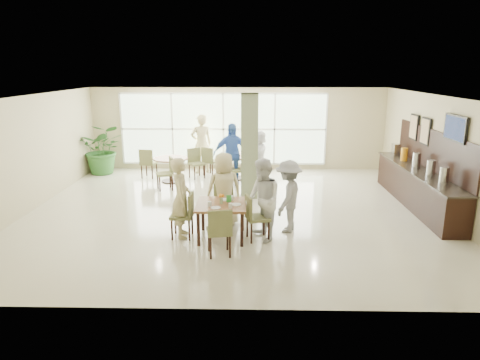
{
  "coord_description": "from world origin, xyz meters",
  "views": [
    {
      "loc": [
        0.4,
        -10.09,
        3.45
      ],
      "look_at": [
        0.2,
        -1.2,
        1.1
      ],
      "focal_mm": 32.0,
      "sensor_mm": 36.0,
      "label": 1
    }
  ],
  "objects_px": {
    "teen_left": "(181,198)",
    "adult_b": "(259,154)",
    "round_table_right": "(236,160)",
    "teen_far": "(224,189)",
    "adult_standing": "(201,144)",
    "main_table": "(221,208)",
    "teen_right": "(263,200)",
    "round_table_left": "(171,164)",
    "adult_a": "(232,154)",
    "teen_standing": "(288,196)",
    "buffet_counter": "(418,185)",
    "potted_plant": "(103,149)"
  },
  "relations": [
    {
      "from": "round_table_left",
      "to": "teen_left",
      "type": "height_order",
      "value": "teen_left"
    },
    {
      "from": "teen_right",
      "to": "adult_a",
      "type": "relative_size",
      "value": 0.91
    },
    {
      "from": "round_table_right",
      "to": "adult_b",
      "type": "xyz_separation_m",
      "value": [
        0.75,
        0.1,
        0.18
      ]
    },
    {
      "from": "round_table_right",
      "to": "buffet_counter",
      "type": "bearing_deg",
      "value": -29.21
    },
    {
      "from": "potted_plant",
      "to": "adult_b",
      "type": "bearing_deg",
      "value": -5.34
    },
    {
      "from": "teen_right",
      "to": "teen_standing",
      "type": "xyz_separation_m",
      "value": [
        0.56,
        0.51,
        -0.07
      ]
    },
    {
      "from": "round_table_right",
      "to": "adult_b",
      "type": "height_order",
      "value": "adult_b"
    },
    {
      "from": "buffet_counter",
      "to": "adult_b",
      "type": "distance_m",
      "value": 4.85
    },
    {
      "from": "main_table",
      "to": "potted_plant",
      "type": "height_order",
      "value": "potted_plant"
    },
    {
      "from": "teen_right",
      "to": "adult_b",
      "type": "bearing_deg",
      "value": 159.74
    },
    {
      "from": "round_table_left",
      "to": "teen_standing",
      "type": "bearing_deg",
      "value": -51.35
    },
    {
      "from": "teen_standing",
      "to": "adult_a",
      "type": "height_order",
      "value": "adult_a"
    },
    {
      "from": "teen_left",
      "to": "adult_a",
      "type": "height_order",
      "value": "adult_a"
    },
    {
      "from": "round_table_left",
      "to": "buffet_counter",
      "type": "height_order",
      "value": "buffet_counter"
    },
    {
      "from": "teen_left",
      "to": "adult_b",
      "type": "height_order",
      "value": "teen_left"
    },
    {
      "from": "teen_far",
      "to": "adult_b",
      "type": "bearing_deg",
      "value": -121.5
    },
    {
      "from": "adult_b",
      "to": "adult_standing",
      "type": "xyz_separation_m",
      "value": [
        -1.9,
        0.66,
        0.22
      ]
    },
    {
      "from": "main_table",
      "to": "adult_a",
      "type": "height_order",
      "value": "adult_a"
    },
    {
      "from": "round_table_right",
      "to": "teen_right",
      "type": "relative_size",
      "value": 0.69
    },
    {
      "from": "teen_far",
      "to": "teen_right",
      "type": "height_order",
      "value": "teen_right"
    },
    {
      "from": "round_table_left",
      "to": "adult_a",
      "type": "relative_size",
      "value": 0.57
    },
    {
      "from": "round_table_right",
      "to": "adult_a",
      "type": "height_order",
      "value": "adult_a"
    },
    {
      "from": "main_table",
      "to": "round_table_left",
      "type": "distance_m",
      "value": 4.88
    },
    {
      "from": "teen_right",
      "to": "main_table",
      "type": "bearing_deg",
      "value": -115.26
    },
    {
      "from": "potted_plant",
      "to": "teen_far",
      "type": "height_order",
      "value": "potted_plant"
    },
    {
      "from": "round_table_right",
      "to": "main_table",
      "type": "bearing_deg",
      "value": -91.51
    },
    {
      "from": "round_table_left",
      "to": "adult_a",
      "type": "xyz_separation_m",
      "value": [
        1.9,
        -0.32,
        0.37
      ]
    },
    {
      "from": "round_table_right",
      "to": "teen_far",
      "type": "height_order",
      "value": "teen_far"
    },
    {
      "from": "round_table_left",
      "to": "buffet_counter",
      "type": "distance_m",
      "value": 7.09
    },
    {
      "from": "potted_plant",
      "to": "teen_far",
      "type": "relative_size",
      "value": 1.01
    },
    {
      "from": "adult_a",
      "to": "round_table_right",
      "type": "bearing_deg",
      "value": 79.75
    },
    {
      "from": "buffet_counter",
      "to": "adult_a",
      "type": "distance_m",
      "value": 5.21
    },
    {
      "from": "main_table",
      "to": "teen_right",
      "type": "height_order",
      "value": "teen_right"
    },
    {
      "from": "potted_plant",
      "to": "main_table",
      "type": "bearing_deg",
      "value": -52.12
    },
    {
      "from": "teen_right",
      "to": "adult_b",
      "type": "relative_size",
      "value": 1.1
    },
    {
      "from": "main_table",
      "to": "teen_standing",
      "type": "bearing_deg",
      "value": 17.07
    },
    {
      "from": "main_table",
      "to": "round_table_left",
      "type": "bearing_deg",
      "value": 112.41
    },
    {
      "from": "round_table_right",
      "to": "teen_left",
      "type": "distance_m",
      "value": 4.95
    },
    {
      "from": "round_table_right",
      "to": "adult_a",
      "type": "distance_m",
      "value": 0.82
    },
    {
      "from": "teen_far",
      "to": "adult_standing",
      "type": "height_order",
      "value": "adult_standing"
    },
    {
      "from": "round_table_right",
      "to": "adult_standing",
      "type": "xyz_separation_m",
      "value": [
        -1.16,
        0.75,
        0.4
      ]
    },
    {
      "from": "teen_right",
      "to": "adult_standing",
      "type": "distance_m",
      "value": 6.06
    },
    {
      "from": "teen_far",
      "to": "adult_standing",
      "type": "xyz_separation_m",
      "value": [
        -1.04,
        4.89,
        0.16
      ]
    },
    {
      "from": "round_table_left",
      "to": "adult_b",
      "type": "xyz_separation_m",
      "value": [
        2.74,
        0.51,
        0.2
      ]
    },
    {
      "from": "round_table_left",
      "to": "adult_a",
      "type": "distance_m",
      "value": 1.96
    },
    {
      "from": "adult_a",
      "to": "adult_standing",
      "type": "height_order",
      "value": "adult_standing"
    },
    {
      "from": "teen_right",
      "to": "adult_standing",
      "type": "height_order",
      "value": "adult_standing"
    },
    {
      "from": "teen_left",
      "to": "teen_right",
      "type": "relative_size",
      "value": 0.99
    },
    {
      "from": "buffet_counter",
      "to": "teen_standing",
      "type": "height_order",
      "value": "buffet_counter"
    },
    {
      "from": "adult_b",
      "to": "adult_standing",
      "type": "height_order",
      "value": "adult_standing"
    }
  ]
}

